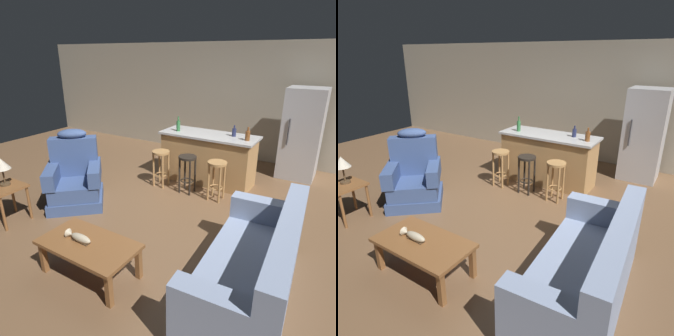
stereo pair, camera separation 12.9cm
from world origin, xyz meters
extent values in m
plane|color=brown|center=(0.00, 0.00, 0.00)|extent=(12.00, 12.00, 0.00)
cube|color=#A89E89|center=(0.00, 3.12, 1.30)|extent=(12.00, 0.05, 2.60)
cube|color=brown|center=(0.00, -1.76, 0.40)|extent=(1.10, 0.60, 0.04)
cube|color=brown|center=(-0.49, -2.00, 0.19)|extent=(0.06, 0.06, 0.38)
cube|color=brown|center=(0.49, -2.00, 0.19)|extent=(0.06, 0.06, 0.38)
cube|color=brown|center=(-0.49, -1.52, 0.19)|extent=(0.06, 0.06, 0.38)
cube|color=brown|center=(0.49, -1.52, 0.19)|extent=(0.06, 0.06, 0.38)
cube|color=#4C3823|center=(-0.08, -1.78, 0.43)|extent=(0.22, 0.07, 0.01)
ellipsoid|color=tan|center=(-0.08, -1.78, 0.46)|extent=(0.28, 0.09, 0.09)
cone|color=tan|center=(-0.25, -1.78, 0.46)|extent=(0.06, 0.10, 0.10)
cube|color=#8493B2|center=(1.58, -1.14, 0.10)|extent=(0.97, 1.95, 0.20)
cube|color=#8493B2|center=(1.58, -1.14, 0.31)|extent=(0.97, 1.95, 0.22)
cube|color=#8493B2|center=(1.90, -1.12, 0.68)|extent=(0.33, 1.91, 0.52)
cube|color=#8493B2|center=(1.64, -1.99, 0.56)|extent=(0.85, 0.26, 0.28)
cube|color=#8493B2|center=(1.52, -0.29, 0.56)|extent=(0.85, 0.26, 0.28)
cube|color=#384C7A|center=(-1.44, -0.64, 0.09)|extent=(1.19, 1.19, 0.18)
cube|color=#384C7A|center=(-1.44, -0.64, 0.30)|extent=(1.10, 1.10, 0.24)
cube|color=#384C7A|center=(-1.64, -0.42, 0.74)|extent=(0.72, 0.69, 0.64)
ellipsoid|color=#384C7A|center=(-1.64, -0.42, 1.12)|extent=(0.52, 0.51, 0.16)
cube|color=#384C7A|center=(-1.18, -0.44, 0.55)|extent=(0.67, 0.71, 0.26)
cube|color=#384C7A|center=(-1.67, -0.88, 0.55)|extent=(0.67, 0.71, 0.26)
cube|color=brown|center=(-1.87, -1.54, 0.54)|extent=(0.48, 0.48, 0.04)
cylinder|color=brown|center=(-1.67, -1.74, 0.26)|extent=(0.04, 0.04, 0.52)
cylinder|color=brown|center=(-2.07, -1.34, 0.26)|extent=(0.04, 0.04, 0.52)
cylinder|color=brown|center=(-1.67, -1.34, 0.26)|extent=(0.04, 0.04, 0.52)
cylinder|color=#4C3823|center=(-1.91, -1.50, 0.58)|extent=(0.14, 0.14, 0.03)
cylinder|color=#4C3823|center=(-1.91, -1.50, 0.70)|extent=(0.02, 0.02, 0.22)
cone|color=#BCB29E|center=(-1.91, -1.50, 0.89)|extent=(0.24, 0.24, 0.16)
cube|color=#AD7F4C|center=(0.00, 1.35, 0.45)|extent=(1.71, 0.63, 0.91)
cube|color=#B2B2B2|center=(0.00, 1.35, 0.93)|extent=(1.80, 0.70, 0.04)
cylinder|color=#A87A47|center=(-0.66, 0.72, 0.66)|extent=(0.32, 0.32, 0.04)
torus|color=#A87A47|center=(-0.66, 0.72, 0.22)|extent=(0.23, 0.23, 0.02)
cylinder|color=#A87A47|center=(-0.76, 0.62, 0.32)|extent=(0.04, 0.04, 0.64)
cylinder|color=#A87A47|center=(-0.56, 0.62, 0.32)|extent=(0.04, 0.04, 0.64)
cylinder|color=#A87A47|center=(-0.76, 0.82, 0.32)|extent=(0.04, 0.04, 0.64)
cylinder|color=#A87A47|center=(-0.56, 0.82, 0.32)|extent=(0.04, 0.04, 0.64)
cylinder|color=black|center=(-0.10, 0.72, 0.66)|extent=(0.32, 0.32, 0.04)
torus|color=black|center=(-0.10, 0.72, 0.22)|extent=(0.23, 0.23, 0.02)
cylinder|color=black|center=(-0.20, 0.62, 0.32)|extent=(0.04, 0.04, 0.64)
cylinder|color=black|center=(0.00, 0.62, 0.32)|extent=(0.04, 0.04, 0.64)
cylinder|color=black|center=(-0.20, 0.82, 0.32)|extent=(0.04, 0.04, 0.64)
cylinder|color=black|center=(0.00, 0.82, 0.32)|extent=(0.04, 0.04, 0.64)
cylinder|color=#A87A47|center=(0.45, 0.72, 0.66)|extent=(0.32, 0.32, 0.04)
torus|color=#A87A47|center=(0.45, 0.72, 0.22)|extent=(0.23, 0.23, 0.02)
cylinder|color=#A87A47|center=(0.35, 0.62, 0.32)|extent=(0.04, 0.04, 0.64)
cylinder|color=#A87A47|center=(0.55, 0.62, 0.32)|extent=(0.04, 0.04, 0.64)
cylinder|color=#A87A47|center=(0.35, 0.82, 0.32)|extent=(0.04, 0.04, 0.64)
cylinder|color=#A87A47|center=(0.55, 0.82, 0.32)|extent=(0.04, 0.04, 0.64)
cube|color=#B7B7BC|center=(1.43, 2.55, 0.88)|extent=(0.70, 0.66, 1.76)
cylinder|color=#333338|center=(1.23, 2.20, 0.97)|extent=(0.02, 0.02, 0.50)
cylinder|color=#2D6B38|center=(-0.60, 1.25, 1.05)|extent=(0.07, 0.07, 0.20)
cylinder|color=#2D6B38|center=(-0.60, 1.25, 1.19)|extent=(0.03, 0.03, 0.08)
cylinder|color=#23284C|center=(0.45, 1.43, 1.02)|extent=(0.07, 0.07, 0.14)
cylinder|color=#23284C|center=(0.45, 1.43, 1.12)|extent=(0.03, 0.03, 0.06)
cylinder|color=brown|center=(0.74, 1.29, 1.03)|extent=(0.08, 0.08, 0.16)
cylinder|color=brown|center=(0.74, 1.29, 1.15)|extent=(0.03, 0.03, 0.07)
camera|label=1|loc=(2.18, -3.64, 2.35)|focal=32.00mm
camera|label=2|loc=(2.29, -3.57, 2.35)|focal=32.00mm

